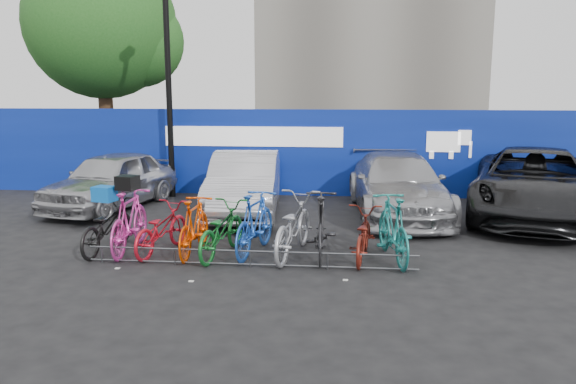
# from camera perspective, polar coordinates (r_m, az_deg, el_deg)

# --- Properties ---
(ground) EXTENTS (100.00, 100.00, 0.00)m
(ground) POSITION_cam_1_polar(r_m,az_deg,el_deg) (10.13, -3.29, -6.58)
(ground) COLOR black
(ground) RESTS_ON ground
(hoarding) EXTENTS (22.00, 0.18, 2.40)m
(hoarding) POSITION_cam_1_polar(r_m,az_deg,el_deg) (15.73, 0.13, 4.04)
(hoarding) COLOR navy
(hoarding) RESTS_ON ground
(tree) EXTENTS (5.40, 5.20, 7.80)m
(tree) POSITION_cam_1_polar(r_m,az_deg,el_deg) (21.41, -17.80, 15.63)
(tree) COLOR #382314
(tree) RESTS_ON ground
(lamppost) EXTENTS (0.25, 0.50, 6.11)m
(lamppost) POSITION_cam_1_polar(r_m,az_deg,el_deg) (15.70, -12.06, 11.36)
(lamppost) COLOR black
(lamppost) RESTS_ON ground
(bike_rack) EXTENTS (5.60, 0.03, 0.30)m
(bike_rack) POSITION_cam_1_polar(r_m,az_deg,el_deg) (9.52, -3.87, -6.70)
(bike_rack) COLOR #595B60
(bike_rack) RESTS_ON ground
(car_0) EXTENTS (2.57, 4.46, 1.43)m
(car_0) POSITION_cam_1_polar(r_m,az_deg,el_deg) (14.71, -17.52, 1.17)
(car_0) COLOR #A7A8AD
(car_0) RESTS_ON ground
(car_1) EXTENTS (1.91, 4.54, 1.46)m
(car_1) POSITION_cam_1_polar(r_m,az_deg,el_deg) (13.45, -4.41, 0.87)
(car_1) COLOR silver
(car_1) RESTS_ON ground
(car_2) EXTENTS (2.39, 5.09, 1.43)m
(car_2) POSITION_cam_1_polar(r_m,az_deg,el_deg) (13.52, 11.07, 0.70)
(car_2) COLOR #A5A6AA
(car_2) RESTS_ON ground
(car_3) EXTENTS (4.17, 6.30, 1.61)m
(car_3) POSITION_cam_1_polar(r_m,az_deg,el_deg) (14.11, 23.75, 0.77)
(car_3) COLOR black
(car_3) RESTS_ON ground
(bike_0) EXTENTS (0.79, 1.85, 0.94)m
(bike_0) POSITION_cam_1_polar(r_m,az_deg,el_deg) (10.86, -17.96, -3.33)
(bike_0) COLOR black
(bike_0) RESTS_ON ground
(bike_1) EXTENTS (0.63, 1.96, 1.17)m
(bike_1) POSITION_cam_1_polar(r_m,az_deg,el_deg) (10.66, -15.81, -2.86)
(bike_1) COLOR #DB349E
(bike_1) RESTS_ON ground
(bike_2) EXTENTS (0.98, 1.82, 0.91)m
(bike_2) POSITION_cam_1_polar(r_m,az_deg,el_deg) (10.48, -12.77, -3.66)
(bike_2) COLOR red
(bike_2) RESTS_ON ground
(bike_3) EXTENTS (0.55, 1.76, 1.05)m
(bike_3) POSITION_cam_1_polar(r_m,az_deg,el_deg) (10.24, -9.53, -3.47)
(bike_3) COLOR #F44502
(bike_3) RESTS_ON ground
(bike_4) EXTENTS (0.99, 1.93, 0.96)m
(bike_4) POSITION_cam_1_polar(r_m,az_deg,el_deg) (10.10, -6.81, -3.85)
(bike_4) COLOR #146C26
(bike_4) RESTS_ON ground
(bike_5) EXTENTS (0.89, 1.98, 1.15)m
(bike_5) POSITION_cam_1_polar(r_m,az_deg,el_deg) (10.15, -3.39, -3.18)
(bike_5) COLOR blue
(bike_5) RESTS_ON ground
(bike_6) EXTENTS (1.11, 2.21, 1.11)m
(bike_6) POSITION_cam_1_polar(r_m,az_deg,el_deg) (10.02, 0.47, -3.46)
(bike_6) COLOR #9C9DA3
(bike_6) RESTS_ON ground
(bike_7) EXTENTS (0.61, 1.96, 1.17)m
(bike_7) POSITION_cam_1_polar(r_m,az_deg,el_deg) (9.96, 3.35, -3.39)
(bike_7) COLOR #252427
(bike_7) RESTS_ON ground
(bike_8) EXTENTS (0.80, 1.77, 0.90)m
(bike_8) POSITION_cam_1_polar(r_m,az_deg,el_deg) (9.90, 7.57, -4.36)
(bike_8) COLOR maroon
(bike_8) RESTS_ON ground
(bike_9) EXTENTS (0.88, 2.02, 1.17)m
(bike_9) POSITION_cam_1_polar(r_m,az_deg,el_deg) (9.89, 10.63, -3.63)
(bike_9) COLOR #1C7F7A
(bike_9) RESTS_ON ground
(cargo_crate) EXTENTS (0.44, 0.37, 0.27)m
(cargo_crate) POSITION_cam_1_polar(r_m,az_deg,el_deg) (10.74, -18.15, -0.18)
(cargo_crate) COLOR blue
(cargo_crate) RESTS_ON bike_0
(cargo_topcase) EXTENTS (0.41, 0.38, 0.25)m
(cargo_topcase) POSITION_cam_1_polar(r_m,az_deg,el_deg) (10.52, -16.00, 0.91)
(cargo_topcase) COLOR black
(cargo_topcase) RESTS_ON bike_1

